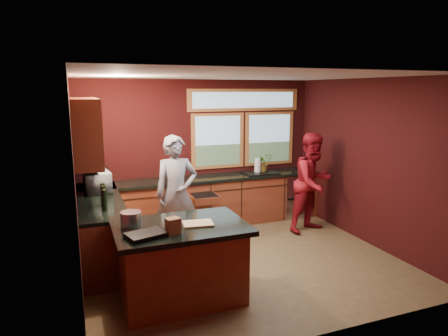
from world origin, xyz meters
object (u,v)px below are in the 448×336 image
person_grey (176,194)px  person_red (313,183)px  island (181,262)px  stock_pot (131,219)px  cutting_board (198,224)px

person_grey → person_red: (2.49, -0.01, -0.03)m
person_red → island: bearing=-167.3°
island → person_red: size_ratio=0.87×
island → person_red: 3.23m
island → stock_pot: stock_pot is taller
island → cutting_board: (0.20, -0.05, 0.48)m
person_grey → cutting_board: 1.59m
island → person_red: person_red is taller
island → stock_pot: bearing=164.7°
island → cutting_board: size_ratio=4.43×
island → person_grey: (0.34, 1.53, 0.44)m
person_red → stock_pot: bearing=-173.5°
cutting_board → stock_pot: 0.78m
cutting_board → stock_pot: bearing=165.1°
island → person_grey: 1.63m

